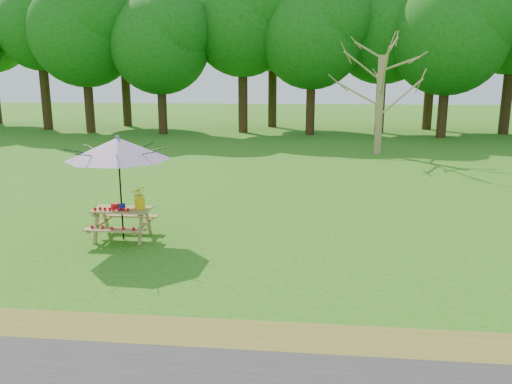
# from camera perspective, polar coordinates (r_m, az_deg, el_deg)

# --- Properties ---
(ground) EXTENTS (120.00, 120.00, 0.00)m
(ground) POSITION_cam_1_polar(r_m,az_deg,el_deg) (9.65, -9.95, -7.77)
(ground) COLOR #256F15
(ground) RESTS_ON ground
(drygrass_strip) EXTENTS (120.00, 1.20, 0.01)m
(drygrass_strip) POSITION_cam_1_polar(r_m,az_deg,el_deg) (7.24, -16.18, -15.40)
(drygrass_strip) COLOR olive
(drygrass_strip) RESTS_ON ground
(bare_tree) EXTENTS (6.01, 6.01, 10.14)m
(bare_tree) POSITION_cam_1_polar(r_m,az_deg,el_deg) (23.42, 14.51, 19.30)
(bare_tree) COLOR #968251
(bare_tree) RESTS_ON ground
(picnic_table) EXTENTS (1.20, 1.32, 0.67)m
(picnic_table) POSITION_cam_1_polar(r_m,az_deg,el_deg) (11.06, -15.00, -3.57)
(picnic_table) COLOR olive
(picnic_table) RESTS_ON ground
(patio_umbrella) EXTENTS (2.74, 2.74, 2.25)m
(patio_umbrella) POSITION_cam_1_polar(r_m,az_deg,el_deg) (10.73, -15.49, 4.78)
(patio_umbrella) COLOR black
(patio_umbrella) RESTS_ON ground
(produce_bins) EXTENTS (0.33, 0.38, 0.13)m
(produce_bins) POSITION_cam_1_polar(r_m,az_deg,el_deg) (10.99, -15.32, -1.55)
(produce_bins) COLOR red
(produce_bins) RESTS_ON picnic_table
(tomatoes_row) EXTENTS (0.77, 0.13, 0.07)m
(tomatoes_row) POSITION_cam_1_polar(r_m,az_deg,el_deg) (10.85, -16.18, -1.87)
(tomatoes_row) COLOR red
(tomatoes_row) RESTS_ON picnic_table
(flower_bucket) EXTENTS (0.36, 0.34, 0.49)m
(flower_bucket) POSITION_cam_1_polar(r_m,az_deg,el_deg) (10.80, -13.17, -0.53)
(flower_bucket) COLOR yellow
(flower_bucket) RESTS_ON picnic_table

